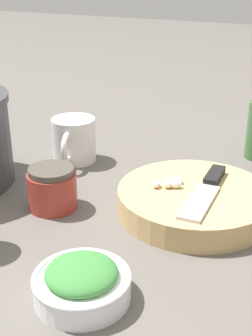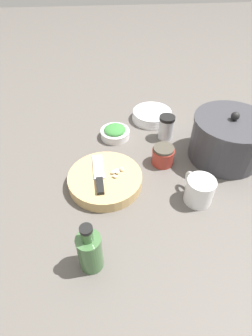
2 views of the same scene
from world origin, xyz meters
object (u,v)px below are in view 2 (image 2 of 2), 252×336
at_px(garlic_cloves, 117,172).
at_px(honey_jar, 163,155).
at_px(cutting_board, 105,180).
at_px(stock_pot, 228,139).
at_px(plate_stack, 152,115).
at_px(spice_jar, 166,127).
at_px(coffee_mug, 199,190).
at_px(herb_bowl, 115,132).
at_px(oil_bottle, 90,251).
at_px(chef_knife, 99,176).

xyz_separation_m(garlic_cloves, honey_jar, (-0.08, 0.17, -0.01)).
xyz_separation_m(cutting_board, stock_pot, (-0.10, 0.44, 0.06)).
bearing_deg(cutting_board, plate_stack, 149.60).
xyz_separation_m(cutting_board, spice_jar, (-0.24, 0.25, 0.03)).
bearing_deg(plate_stack, coffee_mug, 7.86).
relative_size(cutting_board, herb_bowl, 2.06).
bearing_deg(garlic_cloves, cutting_board, -78.91).
xyz_separation_m(cutting_board, herb_bowl, (-0.26, 0.05, 0.00)).
bearing_deg(spice_jar, coffee_mug, 5.77).
distance_m(spice_jar, oil_bottle, 0.59).
bearing_deg(cutting_board, garlic_cloves, 101.09).
relative_size(chef_knife, coffee_mug, 1.57).
bearing_deg(stock_pot, herb_bowl, -111.91).
relative_size(chef_knife, spice_jar, 1.89).
xyz_separation_m(garlic_cloves, stock_pot, (-0.09, 0.40, 0.03)).
height_order(chef_knife, honey_jar, honey_jar).
height_order(chef_knife, garlic_cloves, same).
bearing_deg(garlic_cloves, oil_bottle, -16.39).
distance_m(spice_jar, coffee_mug, 0.33).
height_order(chef_knife, coffee_mug, coffee_mug).
relative_size(spice_jar, oil_bottle, 0.60).
relative_size(herb_bowl, plate_stack, 0.67).
bearing_deg(chef_knife, oil_bottle, -98.37).
bearing_deg(honey_jar, cutting_board, -67.50).
height_order(garlic_cloves, stock_pot, stock_pot).
height_order(coffee_mug, plate_stack, coffee_mug).
bearing_deg(stock_pot, spice_jar, -125.52).
xyz_separation_m(coffee_mug, oil_bottle, (0.18, -0.33, 0.02)).
bearing_deg(chef_knife, honey_jar, 18.60).
height_order(spice_jar, oil_bottle, oil_bottle).
bearing_deg(chef_knife, herb_bowl, 72.53).
bearing_deg(garlic_cloves, stock_pot, 103.14).
relative_size(honey_jar, oil_bottle, 0.49).
xyz_separation_m(honey_jar, oil_bottle, (0.36, -0.25, 0.03)).
distance_m(oil_bottle, stock_pot, 0.61).
height_order(cutting_board, stock_pot, stock_pot).
bearing_deg(cutting_board, honey_jar, 112.50).
height_order(garlic_cloves, herb_bowl, garlic_cloves).
relative_size(herb_bowl, stock_pot, 0.45).
height_order(garlic_cloves, oil_bottle, oil_bottle).
relative_size(honey_jar, stock_pot, 0.30).
height_order(cutting_board, plate_stack, same).
bearing_deg(chef_knife, stock_pot, 9.85).
bearing_deg(coffee_mug, honey_jar, -157.69).
xyz_separation_m(honey_jar, stock_pot, (-0.01, 0.23, 0.05)).
bearing_deg(spice_jar, oil_bottle, -29.82).
xyz_separation_m(cutting_board, plate_stack, (-0.37, 0.22, -0.00)).
bearing_deg(honey_jar, herb_bowl, -136.91).
relative_size(cutting_board, honey_jar, 3.07).
height_order(spice_jar, stock_pot, stock_pot).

